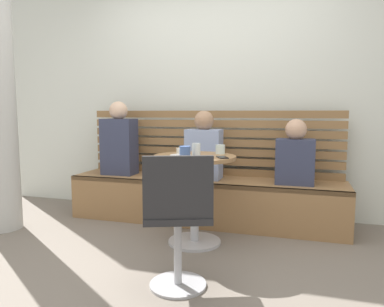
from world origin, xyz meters
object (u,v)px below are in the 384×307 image
at_px(white_chair, 178,217).
at_px(phone_on_table, 222,157).
at_px(person_child_middle, 295,156).
at_px(cup_mug_blue, 185,152).
at_px(plate_small, 181,156).
at_px(booth_bench, 204,200).
at_px(person_adult, 119,142).
at_px(cup_water_clear, 196,150).
at_px(cafe_table, 195,182).
at_px(person_child_left, 204,149).
at_px(cup_glass_short, 220,149).
at_px(cup_espresso_small, 180,151).

bearing_deg(white_chair, phone_on_table, 81.26).
bearing_deg(person_child_middle, cup_mug_blue, -136.10).
xyz_separation_m(plate_small, phone_on_table, (0.34, 0.00, -0.00)).
relative_size(booth_bench, person_child_middle, 4.56).
xyz_separation_m(white_chair, person_child_middle, (0.65, 1.38, 0.23)).
height_order(white_chair, person_adult, person_adult).
distance_m(cup_water_clear, plate_small, 0.14).
bearing_deg(phone_on_table, cafe_table, 137.71).
height_order(cup_mug_blue, cup_water_clear, cup_water_clear).
relative_size(white_chair, plate_small, 5.00).
height_order(person_child_left, plate_small, person_child_left).
xyz_separation_m(booth_bench, cup_water_clear, (0.11, -0.67, 0.57)).
relative_size(person_adult, phone_on_table, 5.46).
bearing_deg(person_adult, phone_on_table, -27.75).
height_order(person_child_left, cup_mug_blue, person_child_left).
distance_m(booth_bench, cup_glass_short, 0.74).
xyz_separation_m(cafe_table, plate_small, (-0.10, -0.08, 0.23)).
height_order(person_adult, person_child_middle, person_adult).
bearing_deg(plate_small, booth_bench, 88.35).
bearing_deg(phone_on_table, cup_water_clear, 155.40).
relative_size(person_child_left, cup_espresso_small, 11.91).
distance_m(booth_bench, cafe_table, 0.67).
height_order(cup_espresso_small, phone_on_table, cup_espresso_small).
height_order(cafe_table, cup_espresso_small, cup_espresso_small).
xyz_separation_m(person_child_left, person_child_middle, (0.86, -0.01, -0.04)).
bearing_deg(person_child_middle, person_child_left, 179.26).
relative_size(cup_glass_short, plate_small, 0.47).
distance_m(cup_mug_blue, cup_water_clear, 0.13).
xyz_separation_m(person_child_left, plate_small, (-0.02, -0.66, 0.01)).
bearing_deg(cup_espresso_small, white_chair, -72.05).
bearing_deg(cafe_table, cup_espresso_small, 164.57).
height_order(person_adult, cup_mug_blue, person_adult).
xyz_separation_m(cup_glass_short, cup_espresso_small, (-0.32, -0.13, -0.01)).
distance_m(booth_bench, cup_water_clear, 0.89).
distance_m(cup_mug_blue, cup_espresso_small, 0.27).
height_order(person_child_middle, cup_mug_blue, person_child_middle).
xyz_separation_m(cafe_table, person_child_left, (-0.08, 0.58, 0.22)).
xyz_separation_m(white_chair, phone_on_table, (0.11, 0.74, 0.28)).
bearing_deg(person_child_middle, person_adult, 179.73).
distance_m(cafe_table, cup_espresso_small, 0.29).
bearing_deg(phone_on_table, cup_espresso_small, 138.14).
relative_size(booth_bench, plate_small, 15.88).
xyz_separation_m(person_child_left, cup_mug_blue, (0.06, -0.78, 0.05)).
bearing_deg(white_chair, person_adult, 129.12).
relative_size(cafe_table, person_child_left, 1.11).
bearing_deg(booth_bench, white_chair, -81.49).
bearing_deg(cafe_table, person_adult, 149.78).
bearing_deg(white_chair, person_child_middle, 64.79).
height_order(cup_water_clear, plate_small, cup_water_clear).
height_order(person_adult, cup_water_clear, person_adult).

